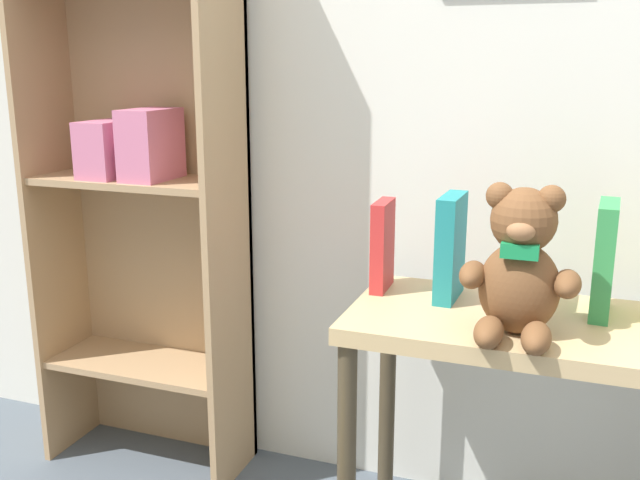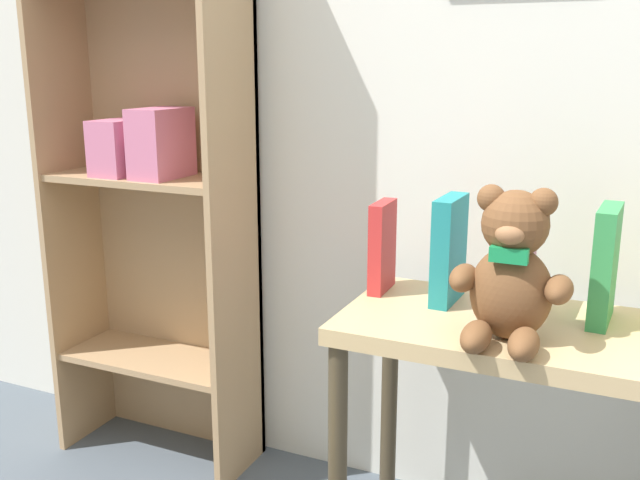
% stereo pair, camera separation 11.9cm
% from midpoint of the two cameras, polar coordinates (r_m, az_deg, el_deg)
% --- Properties ---
extents(bookshelf_side, '(0.56, 0.25, 1.61)m').
position_cam_midpoint_polar(bookshelf_side, '(1.97, -15.87, 7.19)').
color(bookshelf_side, tan).
rests_on(bookshelf_side, ground_plane).
extents(display_table, '(0.68, 0.39, 0.60)m').
position_cam_midpoint_polar(display_table, '(1.54, 13.16, -9.60)').
color(display_table, tan).
rests_on(display_table, ground_plane).
extents(teddy_bear, '(0.22, 0.20, 0.29)m').
position_cam_midpoint_polar(teddy_bear, '(1.36, 13.33, -2.22)').
color(teddy_bear, brown).
rests_on(teddy_bear, display_table).
extents(book_standing_red, '(0.04, 0.11, 0.20)m').
position_cam_midpoint_polar(book_standing_red, '(1.61, 2.93, -0.46)').
color(book_standing_red, red).
rests_on(book_standing_red, display_table).
extents(book_standing_teal, '(0.05, 0.14, 0.23)m').
position_cam_midpoint_polar(book_standing_teal, '(1.56, 8.26, -0.61)').
color(book_standing_teal, teal).
rests_on(book_standing_teal, display_table).
extents(book_standing_pink, '(0.03, 0.15, 0.19)m').
position_cam_midpoint_polar(book_standing_pink, '(1.53, 13.87, -1.85)').
color(book_standing_pink, '#D17093').
rests_on(book_standing_pink, display_table).
extents(book_standing_green, '(0.04, 0.15, 0.23)m').
position_cam_midpoint_polar(book_standing_green, '(1.53, 19.76, -1.49)').
color(book_standing_green, '#33934C').
rests_on(book_standing_green, display_table).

